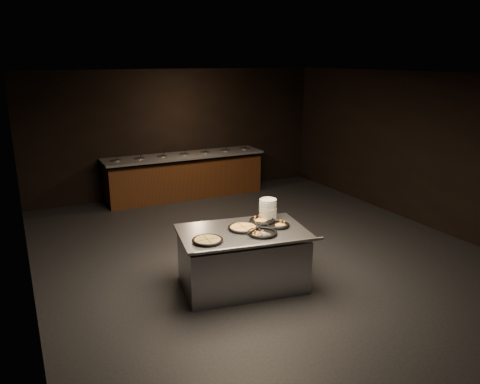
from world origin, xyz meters
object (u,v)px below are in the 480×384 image
(pan_cheese_whole, at_px, (243,228))
(serving_counter, at_px, (243,260))
(plate_stack, at_px, (268,209))
(pan_veggie_whole, at_px, (208,240))

(pan_cheese_whole, bearing_deg, serving_counter, -122.71)
(plate_stack, height_order, pan_cheese_whole, plate_stack)
(pan_veggie_whole, height_order, pan_cheese_whole, same)
(serving_counter, height_order, pan_veggie_whole, pan_veggie_whole)
(pan_veggie_whole, bearing_deg, pan_cheese_whole, 18.51)
(serving_counter, bearing_deg, pan_veggie_whole, -156.26)
(serving_counter, height_order, pan_cheese_whole, pan_cheese_whole)
(plate_stack, bearing_deg, pan_cheese_whole, -154.24)
(plate_stack, relative_size, pan_veggie_whole, 0.70)
(plate_stack, bearing_deg, pan_veggie_whole, -158.03)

